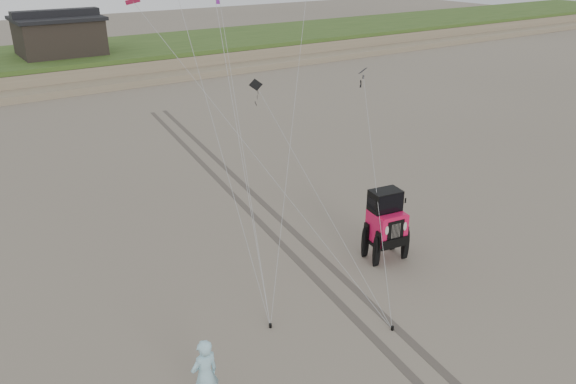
# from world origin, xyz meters

# --- Properties ---
(ground) EXTENTS (160.00, 160.00, 0.00)m
(ground) POSITION_xyz_m (0.00, 0.00, 0.00)
(ground) COLOR #6B6054
(ground) RESTS_ON ground
(dune_ridge) EXTENTS (160.00, 14.25, 1.73)m
(dune_ridge) POSITION_xyz_m (0.00, 37.50, 0.82)
(dune_ridge) COLOR #7A6B54
(dune_ridge) RESTS_ON ground
(cabin) EXTENTS (6.40, 5.40, 3.35)m
(cabin) POSITION_xyz_m (2.00, 37.00, 3.24)
(cabin) COLOR black
(cabin) RESTS_ON dune_ridge
(jeep) EXTENTS (2.96, 5.36, 1.89)m
(jeep) POSITION_xyz_m (3.40, 1.62, 0.95)
(jeep) COLOR #DD134A
(jeep) RESTS_ON ground
(man) EXTENTS (0.72, 0.52, 1.84)m
(man) POSITION_xyz_m (-4.45, -1.06, 0.92)
(man) COLOR #7FB3C4
(man) RESTS_ON ground
(stake_main) EXTENTS (0.08, 0.08, 0.12)m
(stake_main) POSITION_xyz_m (-1.73, 0.59, 0.06)
(stake_main) COLOR black
(stake_main) RESTS_ON ground
(stake_aux) EXTENTS (0.08, 0.08, 0.12)m
(stake_aux) POSITION_xyz_m (0.94, -1.35, 0.06)
(stake_aux) COLOR black
(stake_aux) RESTS_ON ground
(tire_tracks) EXTENTS (5.22, 29.74, 0.01)m
(tire_tracks) POSITION_xyz_m (2.00, 8.00, 0.00)
(tire_tracks) COLOR #4C443D
(tire_tracks) RESTS_ON ground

